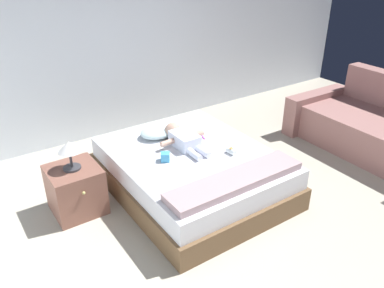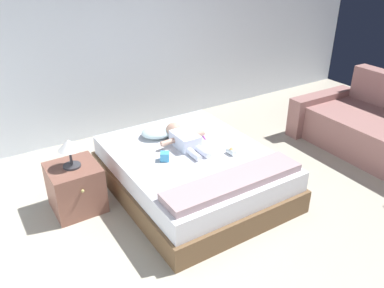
# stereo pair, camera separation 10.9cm
# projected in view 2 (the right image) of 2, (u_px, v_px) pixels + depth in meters

# --- Properties ---
(ground_plane) EXTENTS (8.00, 8.00, 0.00)m
(ground_plane) POSITION_uv_depth(u_px,v_px,m) (283.00, 251.00, 3.26)
(ground_plane) COLOR #AFA695
(wall_behind_bed) EXTENTS (8.00, 0.12, 2.63)m
(wall_behind_bed) POSITION_uv_depth(u_px,v_px,m) (125.00, 30.00, 4.90)
(wall_behind_bed) COLOR silver
(wall_behind_bed) RESTS_ON ground_plane
(bed) EXTENTS (1.47, 1.84, 0.44)m
(bed) POSITION_uv_depth(u_px,v_px,m) (192.00, 172.00, 3.97)
(bed) COLOR brown
(bed) RESTS_ON ground_plane
(pillow) EXTENTS (0.42, 0.31, 0.11)m
(pillow) POSITION_uv_depth(u_px,v_px,m) (160.00, 131.00, 4.19)
(pillow) COLOR silver
(pillow) RESTS_ON bed
(baby) EXTENTS (0.51, 0.66, 0.17)m
(baby) POSITION_uv_depth(u_px,v_px,m) (183.00, 138.00, 4.00)
(baby) COLOR white
(baby) RESTS_ON bed
(toothbrush) EXTENTS (0.06, 0.17, 0.02)m
(toothbrush) POSITION_uv_depth(u_px,v_px,m) (203.00, 135.00, 4.20)
(toothbrush) COLOR purple
(toothbrush) RESTS_ON bed
(nightstand) EXTENTS (0.46, 0.49, 0.46)m
(nightstand) POSITION_uv_depth(u_px,v_px,m) (76.00, 188.00, 3.69)
(nightstand) COLOR brown
(nightstand) RESTS_ON ground_plane
(lamp) EXTENTS (0.21, 0.21, 0.28)m
(lamp) POSITION_uv_depth(u_px,v_px,m) (69.00, 147.00, 3.49)
(lamp) COLOR #333338
(lamp) RESTS_ON nightstand
(blanket) EXTENTS (1.33, 0.30, 0.07)m
(blanket) POSITION_uv_depth(u_px,v_px,m) (234.00, 181.00, 3.35)
(blanket) COLOR #A88C91
(blanket) RESTS_ON bed
(toy_block) EXTENTS (0.12, 0.12, 0.08)m
(toy_block) POSITION_uv_depth(u_px,v_px,m) (165.00, 156.00, 3.72)
(toy_block) COLOR #43A1D7
(toy_block) RESTS_ON bed
(baby_bottle) EXTENTS (0.07, 0.11, 0.08)m
(baby_bottle) POSITION_uv_depth(u_px,v_px,m) (231.00, 151.00, 3.83)
(baby_bottle) COLOR white
(baby_bottle) RESTS_ON bed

